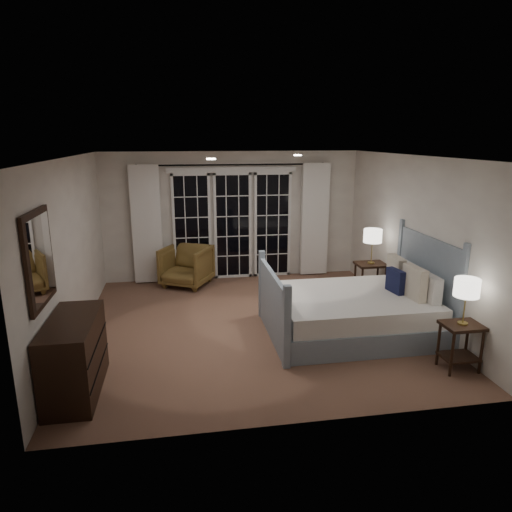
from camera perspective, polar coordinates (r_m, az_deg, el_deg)
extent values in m
plane|color=brown|center=(7.00, -0.41, -8.59)|extent=(5.00, 5.00, 0.00)
plane|color=white|center=(6.43, -0.46, 12.33)|extent=(5.00, 5.00, 0.00)
cube|color=white|center=(6.69, -22.09, 0.50)|extent=(0.02, 5.00, 2.50)
cube|color=white|center=(7.41, 19.03, 2.08)|extent=(0.02, 5.00, 2.50)
cube|color=white|center=(9.03, -2.97, 5.02)|extent=(5.00, 0.02, 2.50)
cube|color=white|center=(4.26, 4.96, -6.22)|extent=(5.00, 0.02, 2.50)
cube|color=black|center=(8.98, -8.01, 3.54)|extent=(0.66, 0.02, 2.02)
cube|color=black|center=(9.04, -2.93, 3.73)|extent=(0.66, 0.02, 2.02)
cube|color=black|center=(9.16, 2.06, 3.89)|extent=(0.66, 0.02, 2.02)
cube|color=white|center=(8.88, -3.01, 10.70)|extent=(2.50, 0.04, 0.10)
cylinder|color=black|center=(8.82, -2.98, 11.32)|extent=(3.50, 0.03, 0.03)
cube|color=white|center=(8.90, -13.50, 3.82)|extent=(0.55, 0.10, 2.25)
cube|color=white|center=(9.27, 7.35, 4.53)|extent=(0.55, 0.10, 2.25)
cylinder|color=white|center=(7.18, 5.23, 12.44)|extent=(0.12, 0.12, 0.01)
cylinder|color=white|center=(5.97, -5.65, 11.98)|extent=(0.12, 0.12, 0.01)
cube|color=gray|center=(6.81, 11.69, -8.12)|extent=(2.18, 1.70, 0.32)
cube|color=white|center=(6.71, 11.82, -5.81)|extent=(2.12, 1.64, 0.27)
cube|color=gray|center=(7.12, 20.60, -3.21)|extent=(0.06, 1.70, 1.38)
cube|color=gray|center=(6.38, 2.10, -6.31)|extent=(0.06, 1.70, 0.96)
cube|color=white|center=(6.74, 20.52, -3.54)|extent=(0.14, 0.60, 0.36)
cube|color=white|center=(7.27, 18.04, -2.02)|extent=(0.14, 0.60, 0.36)
cube|color=beige|center=(6.68, 19.19, -3.17)|extent=(0.16, 0.46, 0.45)
cube|color=beige|center=(7.15, 17.08, -1.84)|extent=(0.16, 0.46, 0.45)
cube|color=#141838|center=(6.87, 17.02, -2.99)|extent=(0.15, 0.35, 0.34)
cube|color=black|center=(6.05, 24.38, -7.93)|extent=(0.45, 0.36, 0.04)
cube|color=black|center=(6.21, 23.98, -11.42)|extent=(0.42, 0.33, 0.03)
cylinder|color=black|center=(5.96, 23.30, -11.24)|extent=(0.04, 0.04, 0.56)
cylinder|color=black|center=(6.16, 26.35, -10.70)|extent=(0.04, 0.04, 0.56)
cylinder|color=black|center=(6.18, 21.85, -10.15)|extent=(0.04, 0.04, 0.56)
cylinder|color=black|center=(6.38, 24.83, -9.68)|extent=(0.04, 0.04, 0.56)
cube|color=black|center=(8.11, 14.17, -1.02)|extent=(0.50, 0.40, 0.04)
cube|color=black|center=(8.24, 13.97, -4.05)|extent=(0.46, 0.36, 0.03)
cylinder|color=black|center=(7.97, 13.09, -3.62)|extent=(0.04, 0.04, 0.62)
cylinder|color=black|center=(8.14, 15.84, -3.42)|extent=(0.04, 0.04, 0.62)
cylinder|color=black|center=(8.26, 12.24, -2.94)|extent=(0.04, 0.04, 0.62)
cylinder|color=black|center=(8.42, 14.92, -2.76)|extent=(0.04, 0.04, 0.62)
cylinder|color=#AF9746|center=(6.04, 24.41, -7.66)|extent=(0.12, 0.12, 0.02)
cylinder|color=#AF9746|center=(5.98, 24.59, -6.09)|extent=(0.02, 0.02, 0.33)
cylinder|color=white|center=(5.90, 24.87, -3.59)|extent=(0.29, 0.29, 0.22)
cylinder|color=#AF9746|center=(8.10, 14.18, -0.81)|extent=(0.12, 0.12, 0.02)
cylinder|color=#AF9746|center=(8.05, 14.26, 0.46)|extent=(0.02, 0.02, 0.35)
cylinder|color=white|center=(7.99, 14.39, 2.47)|extent=(0.31, 0.31, 0.23)
imported|color=brown|center=(8.78, -8.68, -1.24)|extent=(1.12, 1.13, 0.76)
cube|color=black|center=(5.50, -21.75, -11.56)|extent=(0.50, 1.21, 0.86)
cube|color=black|center=(5.52, -18.92, -12.92)|extent=(0.01, 1.19, 0.01)
cube|color=black|center=(5.40, -19.17, -10.25)|extent=(0.01, 1.19, 0.01)
cube|color=black|center=(5.19, -25.50, -0.31)|extent=(0.04, 0.85, 1.00)
cube|color=white|center=(5.18, -25.23, -0.30)|extent=(0.01, 0.73, 0.88)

